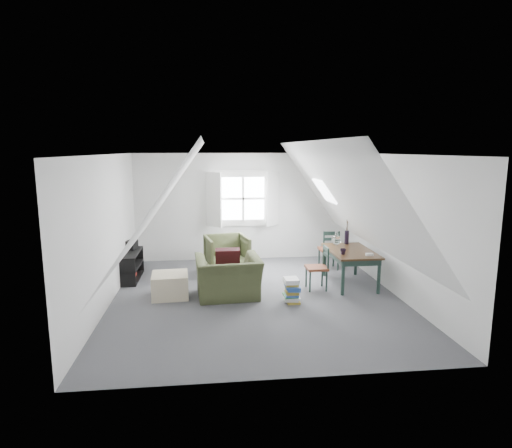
{
  "coord_description": "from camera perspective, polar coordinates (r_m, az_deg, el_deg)",
  "views": [
    {
      "loc": [
        -0.82,
        -7.18,
        2.59
      ],
      "look_at": [
        0.06,
        0.6,
        1.21
      ],
      "focal_mm": 30.0,
      "sensor_mm": 36.0,
      "label": 1
    }
  ],
  "objects": [
    {
      "name": "wall_front",
      "position": [
        4.7,
        3.85,
        -6.58
      ],
      "size": [
        5.0,
        0.0,
        5.0
      ],
      "primitive_type": "plane",
      "rotation": [
        -1.57,
        0.0,
        0.0
      ],
      "color": "silver",
      "rests_on": "ground"
    },
    {
      "name": "magazine_stack",
      "position": [
        7.41,
        4.81,
        -8.81
      ],
      "size": [
        0.31,
        0.37,
        0.41
      ],
      "rotation": [
        0.0,
        0.0,
        0.16
      ],
      "color": "#B29933",
      "rests_on": "floor"
    },
    {
      "name": "floor",
      "position": [
        7.68,
        0.02,
        -9.74
      ],
      "size": [
        5.5,
        5.5,
        0.0
      ],
      "primitive_type": "plane",
      "color": "#47484C",
      "rests_on": "ground"
    },
    {
      "name": "slope_right",
      "position": [
        7.61,
        11.73,
        3.62
      ],
      "size": [
        3.19,
        5.5,
        4.48
      ],
      "primitive_type": "plane",
      "rotation": [
        0.0,
        -2.19,
        0.0
      ],
      "color": "white",
      "rests_on": "wall_right"
    },
    {
      "name": "ceiling",
      "position": [
        7.23,
        0.02,
        9.26
      ],
      "size": [
        5.5,
        5.5,
        0.0
      ],
      "primitive_type": "plane",
      "rotation": [
        3.14,
        0.0,
        0.0
      ],
      "color": "white",
      "rests_on": "wall_back"
    },
    {
      "name": "wall_back",
      "position": [
        10.06,
        -1.75,
        2.3
      ],
      "size": [
        5.0,
        0.0,
        5.0
      ],
      "primitive_type": "plane",
      "rotation": [
        1.57,
        0.0,
        0.0
      ],
      "color": "silver",
      "rests_on": "ground"
    },
    {
      "name": "electronics_box",
      "position": [
        9.15,
        -16.24,
        -2.74
      ],
      "size": [
        0.24,
        0.29,
        0.2
      ],
      "primitive_type": "cube",
      "rotation": [
        0.0,
        0.0,
        -0.27
      ],
      "color": "black",
      "rests_on": "media_shelf"
    },
    {
      "name": "wall_right",
      "position": [
        8.03,
        18.05,
        -0.13
      ],
      "size": [
        0.0,
        5.5,
        5.5
      ],
      "primitive_type": "plane",
      "rotation": [
        1.57,
        0.0,
        -1.57
      ],
      "color": "silver",
      "rests_on": "ground"
    },
    {
      "name": "wall_left",
      "position": [
        7.5,
        -19.32,
        -0.89
      ],
      "size": [
        0.0,
        5.5,
        5.5
      ],
      "primitive_type": "plane",
      "rotation": [
        1.57,
        0.0,
        1.57
      ],
      "color": "silver",
      "rests_on": "ground"
    },
    {
      "name": "skylight",
      "position": [
        8.85,
        9.11,
        4.36
      ],
      "size": [
        0.35,
        0.75,
        0.47
      ],
      "primitive_type": "cube",
      "rotation": [
        0.0,
        0.95,
        0.0
      ],
      "color": "white",
      "rests_on": "slope_right"
    },
    {
      "name": "media_shelf",
      "position": [
        8.97,
        -16.42,
        -5.57
      ],
      "size": [
        0.36,
        1.09,
        0.56
      ],
      "rotation": [
        0.0,
        0.0,
        0.07
      ],
      "color": "black",
      "rests_on": "floor"
    },
    {
      "name": "cup",
      "position": [
        8.05,
        11.51,
        -3.98
      ],
      "size": [
        0.13,
        0.13,
        0.1
      ],
      "primitive_type": "imported",
      "rotation": [
        0.0,
        0.0,
        -0.22
      ],
      "color": "black",
      "rests_on": "dining_table"
    },
    {
      "name": "dining_chair_far",
      "position": [
        9.43,
        9.73,
        -3.28
      ],
      "size": [
        0.41,
        0.41,
        0.87
      ],
      "rotation": [
        0.0,
        0.0,
        3.38
      ],
      "color": "#622A18",
      "rests_on": "floor"
    },
    {
      "name": "dining_table",
      "position": [
        8.43,
        12.48,
        -4.02
      ],
      "size": [
        0.81,
        1.35,
        0.68
      ],
      "rotation": [
        0.0,
        0.0,
        0.08
      ],
      "color": "#301E0F",
      "rests_on": "floor"
    },
    {
      "name": "armchair_far",
      "position": [
        9.21,
        -3.87,
        -6.39
      ],
      "size": [
        1.0,
        1.02,
        0.79
      ],
      "primitive_type": "imported",
      "rotation": [
        0.0,
        0.0,
        0.19
      ],
      "color": "#3B4226",
      "rests_on": "floor"
    },
    {
      "name": "armchair_near",
      "position": [
        7.72,
        -3.69,
        -9.66
      ],
      "size": [
        1.18,
        1.05,
        0.72
      ],
      "primitive_type": "imported",
      "rotation": [
        0.0,
        0.0,
        3.21
      ],
      "color": "#3B4226",
      "rests_on": "floor"
    },
    {
      "name": "dormer_window",
      "position": [
        9.96,
        -1.72,
        3.39
      ],
      "size": [
        1.71,
        0.35,
        1.3
      ],
      "color": "white",
      "rests_on": "wall_back"
    },
    {
      "name": "throw_pillow",
      "position": [
        7.67,
        -3.8,
        -4.77
      ],
      "size": [
        0.44,
        0.26,
        0.45
      ],
      "primitive_type": "cube",
      "rotation": [
        0.31,
        0.0,
        -0.02
      ],
      "color": "#3C1015",
      "rests_on": "armchair_near"
    },
    {
      "name": "demijohn",
      "position": [
        8.76,
        10.65,
        -2.07
      ],
      "size": [
        0.2,
        0.2,
        0.28
      ],
      "rotation": [
        0.0,
        0.0,
        0.14
      ],
      "color": "silver",
      "rests_on": "dining_table"
    },
    {
      "name": "slope_left",
      "position": [
        7.27,
        -12.23,
        3.31
      ],
      "size": [
        3.19,
        5.5,
        4.48
      ],
      "primitive_type": "plane",
      "rotation": [
        0.0,
        2.19,
        0.0
      ],
      "color": "white",
      "rests_on": "wall_left"
    },
    {
      "name": "dining_chair_near",
      "position": [
        8.07,
        8.3,
        -5.7
      ],
      "size": [
        0.38,
        0.38,
        0.82
      ],
      "rotation": [
        0.0,
        0.0,
        -1.77
      ],
      "color": "#622A18",
      "rests_on": "floor"
    },
    {
      "name": "vase_twigs",
      "position": [
        8.92,
        12.01,
        -1.65
      ],
      "size": [
        0.09,
        0.1,
        0.68
      ],
      "rotation": [
        0.0,
        0.0,
        -0.14
      ],
      "color": "black",
      "rests_on": "dining_table"
    },
    {
      "name": "paper_box",
      "position": [
        8.06,
        14.89,
        -3.95
      ],
      "size": [
        0.13,
        0.09,
        0.04
      ],
      "primitive_type": "cube",
      "rotation": [
        0.0,
        0.0,
        -0.04
      ],
      "color": "white",
      "rests_on": "dining_table"
    },
    {
      "name": "ottoman",
      "position": [
        7.8,
        -11.38,
        -8.0
      ],
      "size": [
        0.67,
        0.67,
        0.42
      ],
      "primitive_type": "cube",
      "rotation": [
        0.0,
        0.0,
        0.07
      ],
      "color": "#C1B393",
      "rests_on": "floor"
    }
  ]
}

